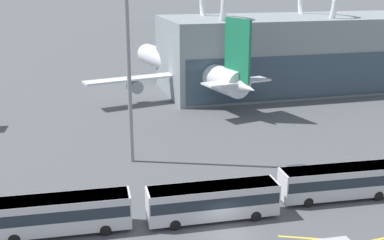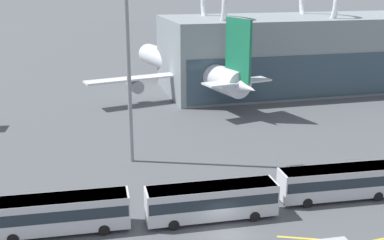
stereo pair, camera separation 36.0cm
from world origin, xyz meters
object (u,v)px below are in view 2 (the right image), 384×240
at_px(airliner_at_gate_far, 191,68).
at_px(shuttle_bus_2, 338,181).
at_px(shuttle_bus_0, 59,212).
at_px(floodlight_mast, 126,12).
at_px(shuttle_bus_1, 212,200).

distance_m(airliner_at_gate_far, shuttle_bus_2, 46.83).
relative_size(shuttle_bus_0, floodlight_mast, 0.41).
bearing_deg(floodlight_mast, shuttle_bus_0, -118.49).
bearing_deg(shuttle_bus_1, floodlight_mast, 109.71).
xyz_separation_m(shuttle_bus_0, shuttle_bus_2, (27.39, -0.12, 0.00)).
bearing_deg(shuttle_bus_1, shuttle_bus_0, 178.06).
xyz_separation_m(airliner_at_gate_far, shuttle_bus_1, (-10.23, -47.48, -3.41)).
distance_m(shuttle_bus_0, shuttle_bus_1, 13.73).
height_order(shuttle_bus_2, floodlight_mast, floodlight_mast).
height_order(airliner_at_gate_far, shuttle_bus_1, airliner_at_gate_far).
xyz_separation_m(airliner_at_gate_far, shuttle_bus_0, (-23.92, -46.45, -3.41)).
bearing_deg(shuttle_bus_1, shuttle_bus_2, 6.15).
bearing_deg(floodlight_mast, airliner_at_gate_far, 63.40).
bearing_deg(shuttle_bus_2, shuttle_bus_0, -176.66).
bearing_deg(airliner_at_gate_far, shuttle_bus_0, 139.58).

